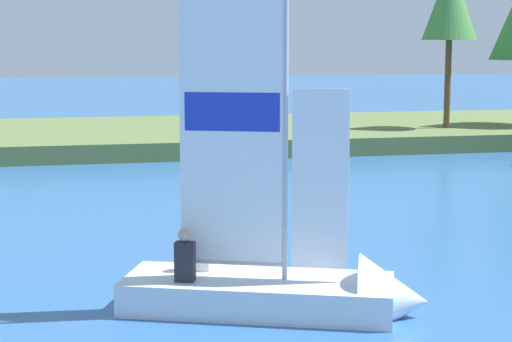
# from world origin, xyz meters

# --- Properties ---
(shore_bank) EXTENTS (80.00, 11.03, 0.64)m
(shore_bank) POSITION_xyz_m (0.00, 31.20, 0.32)
(shore_bank) COLOR #5B703D
(shore_bank) RESTS_ON ground
(shoreline_tree_left) EXTENTS (2.10, 2.10, 6.41)m
(shoreline_tree_left) POSITION_xyz_m (9.36, 28.60, 5.50)
(shoreline_tree_left) COLOR brown
(shoreline_tree_left) RESTS_ON shore_bank
(sailboat) EXTENTS (4.68, 2.96, 6.60)m
(sailboat) POSITION_xyz_m (-1.97, 8.75, 0.44)
(sailboat) COLOR silver
(sailboat) RESTS_ON ground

